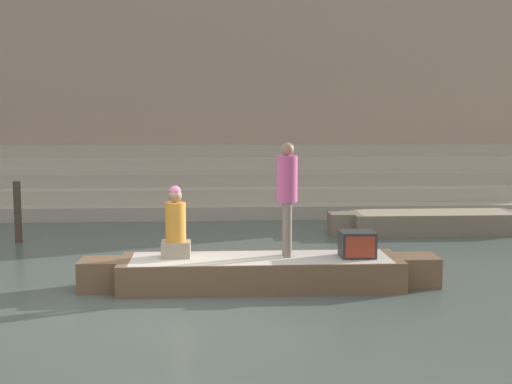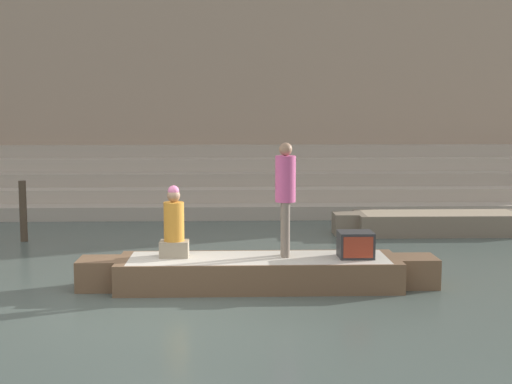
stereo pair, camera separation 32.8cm
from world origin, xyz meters
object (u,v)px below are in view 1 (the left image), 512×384
(moored_boat_shore, at_px, (433,222))
(rowboat_main, at_px, (260,271))
(person_standing, at_px, (287,190))
(person_rowing, at_px, (176,228))
(mooring_post, at_px, (18,212))
(tv_set, at_px, (357,244))

(moored_boat_shore, bearing_deg, rowboat_main, -127.80)
(person_standing, xyz_separation_m, person_rowing, (-1.76, 0.02, -0.58))
(person_rowing, height_order, moored_boat_shore, person_rowing)
(moored_boat_shore, distance_m, mooring_post, 9.13)
(rowboat_main, height_order, person_standing, person_standing)
(tv_set, bearing_deg, moored_boat_shore, 66.24)
(person_rowing, xyz_separation_m, moored_boat_shore, (5.58, 4.61, -0.69))
(person_standing, distance_m, tv_set, 1.39)
(mooring_post, bearing_deg, rowboat_main, -40.18)
(person_rowing, bearing_deg, moored_boat_shore, 46.67)
(rowboat_main, xyz_separation_m, person_standing, (0.43, 0.09, 1.27))
(person_standing, relative_size, tv_set, 3.35)
(mooring_post, bearing_deg, moored_boat_shore, 3.97)
(tv_set, height_order, moored_boat_shore, tv_set)
(rowboat_main, height_order, person_rowing, person_rowing)
(rowboat_main, bearing_deg, mooring_post, 141.06)
(rowboat_main, xyz_separation_m, person_rowing, (-1.33, 0.12, 0.69))
(mooring_post, bearing_deg, tv_set, -32.92)
(person_standing, distance_m, moored_boat_shore, 6.14)
(person_rowing, distance_m, mooring_post, 5.32)
(mooring_post, bearing_deg, person_standing, -37.18)
(tv_set, distance_m, mooring_post, 7.59)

